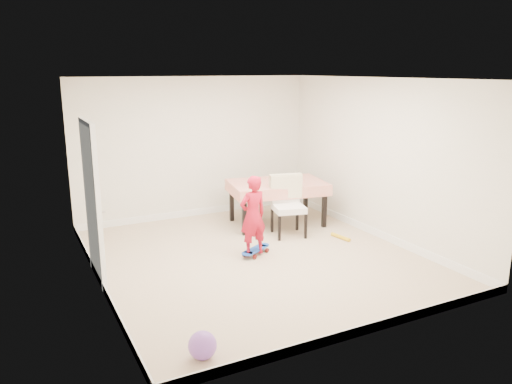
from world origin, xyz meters
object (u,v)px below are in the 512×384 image
dining_chair (289,206)px  skateboard (256,252)px  balloon (202,345)px  dining_table (277,203)px  child (253,218)px

dining_chair → skateboard: 1.15m
skateboard → balloon: 2.83m
balloon → dining_table: bearing=51.4°
dining_table → dining_chair: dining_chair is taller
dining_table → dining_chair: 0.67m
dining_chair → child: child is taller
balloon → skateboard: bearing=52.7°
skateboard → balloon: size_ratio=2.18×
dining_table → child: child is taller
skateboard → child: (-0.07, -0.04, 0.55)m
dining_chair → child: 1.14m
balloon → dining_chair: bearing=47.0°
dining_table → dining_chair: bearing=-92.3°
dining_chair → skateboard: size_ratio=1.66×
child → balloon: 2.79m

